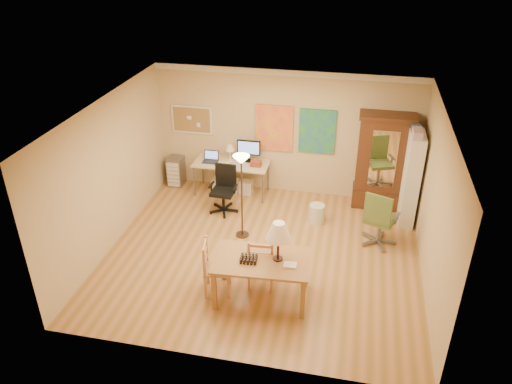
% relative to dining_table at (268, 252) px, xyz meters
% --- Properties ---
extents(floor, '(5.50, 5.50, 0.00)m').
position_rel_dining_table_xyz_m(floor, '(-0.30, 1.11, -0.88)').
color(floor, olive).
rests_on(floor, ground).
extents(crown_molding, '(5.50, 0.08, 0.12)m').
position_rel_dining_table_xyz_m(crown_molding, '(-0.30, 3.57, 1.76)').
color(crown_molding, white).
rests_on(crown_molding, floor).
extents(corkboard, '(0.90, 0.04, 0.62)m').
position_rel_dining_table_xyz_m(corkboard, '(-2.35, 3.58, 0.62)').
color(corkboard, '#997B48').
rests_on(corkboard, floor).
extents(art_panel_left, '(0.80, 0.04, 1.00)m').
position_rel_dining_table_xyz_m(art_panel_left, '(-0.55, 3.58, 0.57)').
color(art_panel_left, yellow).
rests_on(art_panel_left, floor).
extents(art_panel_right, '(0.75, 0.04, 0.95)m').
position_rel_dining_table_xyz_m(art_panel_right, '(0.35, 3.58, 0.57)').
color(art_panel_right, '#2869A3').
rests_on(art_panel_right, floor).
extents(dining_table, '(1.53, 0.97, 1.39)m').
position_rel_dining_table_xyz_m(dining_table, '(0.00, 0.00, 0.00)').
color(dining_table, olive).
rests_on(dining_table, floor).
extents(ladder_chair_back, '(0.45, 0.43, 0.91)m').
position_rel_dining_table_xyz_m(ladder_chair_back, '(-0.15, 0.29, -0.45)').
color(ladder_chair_back, tan).
rests_on(ladder_chair_back, floor).
extents(ladder_chair_left, '(0.49, 0.50, 0.93)m').
position_rel_dining_table_xyz_m(ladder_chair_left, '(-0.83, -0.01, -0.44)').
color(ladder_chair_left, tan).
rests_on(ladder_chair_left, floor).
extents(torchiere_lamp, '(0.30, 0.30, 1.66)m').
position_rel_dining_table_xyz_m(torchiere_lamp, '(-0.79, 1.65, 0.45)').
color(torchiere_lamp, '#452E1B').
rests_on(torchiere_lamp, floor).
extents(computer_desk, '(1.60, 0.70, 1.21)m').
position_rel_dining_table_xyz_m(computer_desk, '(-1.37, 3.27, -0.43)').
color(computer_desk, beige).
rests_on(computer_desk, floor).
extents(office_chair_black, '(0.61, 0.61, 0.98)m').
position_rel_dining_table_xyz_m(office_chair_black, '(-1.37, 2.46, -0.61)').
color(office_chair_black, black).
rests_on(office_chair_black, floor).
extents(office_chair_green, '(0.68, 0.68, 1.11)m').
position_rel_dining_table_xyz_m(office_chair_green, '(1.71, 1.88, -0.58)').
color(office_chair_green, slate).
rests_on(office_chair_green, floor).
extents(drawer_cart, '(0.32, 0.39, 0.65)m').
position_rel_dining_table_xyz_m(drawer_cart, '(-2.73, 3.39, -0.55)').
color(drawer_cart, slate).
rests_on(drawer_cart, floor).
extents(armoire, '(1.09, 0.52, 2.00)m').
position_rel_dining_table_xyz_m(armoire, '(1.71, 3.35, -0.01)').
color(armoire, '#3B2310').
rests_on(armoire, floor).
extents(bookshelf, '(0.28, 0.74, 1.85)m').
position_rel_dining_table_xyz_m(bookshelf, '(2.25, 2.84, 0.04)').
color(bookshelf, white).
rests_on(bookshelf, floor).
extents(wastebin, '(0.31, 0.31, 0.38)m').
position_rel_dining_table_xyz_m(wastebin, '(0.53, 2.41, -0.69)').
color(wastebin, silver).
rests_on(wastebin, floor).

